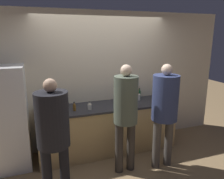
# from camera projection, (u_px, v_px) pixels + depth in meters

# --- Properties ---
(ground_plane) EXTENTS (14.00, 14.00, 0.00)m
(ground_plane) POSITION_uv_depth(u_px,v_px,m) (115.00, 159.00, 3.89)
(ground_plane) COLOR #8C704C
(wall_back) EXTENTS (5.20, 0.06, 2.60)m
(wall_back) POSITION_uv_depth(u_px,v_px,m) (102.00, 80.00, 4.26)
(wall_back) COLOR beige
(wall_back) RESTS_ON ground_plane
(counter) EXTENTS (2.58, 0.73, 0.90)m
(counter) POSITION_uv_depth(u_px,v_px,m) (108.00, 127.00, 4.15)
(counter) COLOR tan
(counter) RESTS_ON ground_plane
(refrigerator) EXTENTS (0.66, 0.66, 1.70)m
(refrigerator) POSITION_uv_depth(u_px,v_px,m) (6.00, 119.00, 3.50)
(refrigerator) COLOR white
(refrigerator) RESTS_ON ground_plane
(person_left) EXTENTS (0.41, 0.41, 1.66)m
(person_left) POSITION_uv_depth(u_px,v_px,m) (53.00, 129.00, 2.71)
(person_left) COLOR black
(person_left) RESTS_ON ground_plane
(person_center) EXTENTS (0.37, 0.37, 1.74)m
(person_center) POSITION_uv_depth(u_px,v_px,m) (126.00, 109.00, 3.34)
(person_center) COLOR #38332D
(person_center) RESTS_ON ground_plane
(person_right) EXTENTS (0.41, 0.41, 1.73)m
(person_right) POSITION_uv_depth(u_px,v_px,m) (165.00, 105.00, 3.46)
(person_right) COLOR #4C4742
(person_right) RESTS_ON ground_plane
(fruit_bowl) EXTENTS (0.33, 0.33, 0.15)m
(fruit_bowl) POSITION_uv_depth(u_px,v_px,m) (127.00, 103.00, 3.98)
(fruit_bowl) COLOR brown
(fruit_bowl) RESTS_ON counter
(utensil_crock) EXTENTS (0.10, 0.10, 0.28)m
(utensil_crock) POSITION_uv_depth(u_px,v_px,m) (138.00, 97.00, 4.34)
(utensil_crock) COLOR silver
(utensil_crock) RESTS_ON counter
(bottle_clear) EXTENTS (0.07, 0.07, 0.14)m
(bottle_clear) POSITION_uv_depth(u_px,v_px,m) (90.00, 106.00, 3.78)
(bottle_clear) COLOR silver
(bottle_clear) RESTS_ON counter
(bottle_green) EXTENTS (0.05, 0.05, 0.19)m
(bottle_green) POSITION_uv_depth(u_px,v_px,m) (139.00, 94.00, 4.51)
(bottle_green) COLOR #236033
(bottle_green) RESTS_ON counter
(bottle_amber) EXTENTS (0.05, 0.05, 0.15)m
(bottle_amber) POSITION_uv_depth(u_px,v_px,m) (74.00, 107.00, 3.72)
(bottle_amber) COLOR brown
(bottle_amber) RESTS_ON counter
(cup_black) EXTENTS (0.09, 0.09, 0.08)m
(cup_black) POSITION_uv_depth(u_px,v_px,m) (67.00, 105.00, 3.91)
(cup_black) COLOR #28282D
(cup_black) RESTS_ON counter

